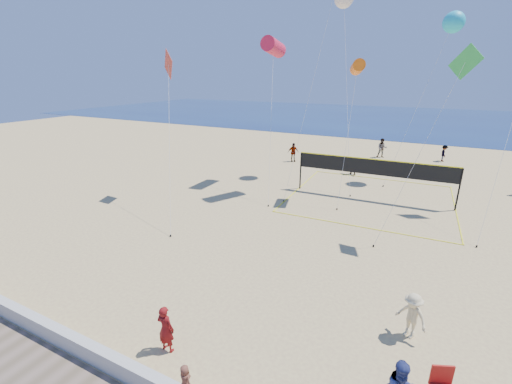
% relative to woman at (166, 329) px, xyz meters
% --- Properties ---
extents(ground, '(120.00, 120.00, 0.00)m').
position_rel_woman_xyz_m(ground, '(1.72, 1.68, -0.77)').
color(ground, tan).
rests_on(ground, ground).
extents(ocean, '(140.00, 50.00, 0.03)m').
position_rel_woman_xyz_m(ocean, '(1.72, 63.68, -0.75)').
color(ocean, navy).
rests_on(ocean, ground).
extents(woman, '(0.57, 0.38, 1.53)m').
position_rel_woman_xyz_m(woman, '(0.00, 0.00, 0.00)').
color(woman, maroon).
rests_on(woman, ground).
extents(toddler, '(0.44, 0.35, 0.79)m').
position_rel_woman_xyz_m(toddler, '(1.77, -1.31, 0.23)').
color(toddler, brown).
rests_on(toddler, seawall).
extents(bystander_b, '(1.14, 0.96, 1.54)m').
position_rel_woman_xyz_m(bystander_b, '(6.39, 3.92, 0.00)').
color(bystander_b, beige).
rests_on(bystander_b, ground).
extents(far_person_0, '(1.08, 0.97, 1.76)m').
position_rel_woman_xyz_m(far_person_0, '(-5.20, 23.62, 0.12)').
color(far_person_0, gray).
rests_on(far_person_0, ground).
extents(far_person_1, '(1.41, 0.76, 1.45)m').
position_rel_woman_xyz_m(far_person_1, '(0.78, 21.77, -0.04)').
color(far_person_1, gray).
rests_on(far_person_1, ground).
extents(far_person_3, '(0.99, 0.81, 1.88)m').
position_rel_woman_xyz_m(far_person_3, '(1.99, 29.19, 0.17)').
color(far_person_3, gray).
rests_on(far_person_3, ground).
extents(far_person_4, '(0.68, 1.06, 1.54)m').
position_rel_woman_xyz_m(far_person_4, '(7.44, 30.16, 0.01)').
color(far_person_4, gray).
rests_on(far_person_4, ground).
extents(camp_chair, '(0.70, 0.81, 1.14)m').
position_rel_woman_xyz_m(camp_chair, '(7.27, 1.79, -0.19)').
color(camp_chair, '#A21812').
rests_on(camp_chair, ground).
extents(volleyball_net, '(10.40, 10.25, 2.70)m').
position_rel_woman_xyz_m(volleyball_net, '(3.13, 16.46, 1.10)').
color(volleyball_net, black).
rests_on(volleyball_net, ground).
extents(kite_0, '(2.81, 6.51, 10.28)m').
position_rel_woman_xyz_m(kite_0, '(-4.49, 17.22, 8.83)').
color(kite_0, red).
rests_on(kite_0, ground).
extents(kite_2, '(1.21, 3.29, 8.70)m').
position_rel_woman_xyz_m(kite_2, '(1.64, 15.73, 7.45)').
color(kite_2, orange).
rests_on(kite_2, ground).
extents(kite_3, '(4.55, 5.79, 9.29)m').
position_rel_woman_xyz_m(kite_3, '(-8.53, 10.91, 7.22)').
color(kite_3, red).
rests_on(kite_3, ground).
extents(kite_4, '(3.16, 2.45, 9.05)m').
position_rel_woman_xyz_m(kite_4, '(6.76, 11.39, 7.02)').
color(kite_4, green).
rests_on(kite_4, ground).
extents(kite_7, '(3.79, 4.45, 11.88)m').
position_rel_woman_xyz_m(kite_7, '(6.33, 22.97, 10.41)').
color(kite_7, '#19B5D8').
rests_on(kite_7, ground).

